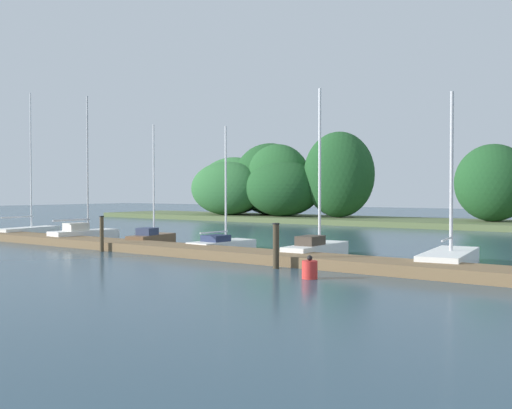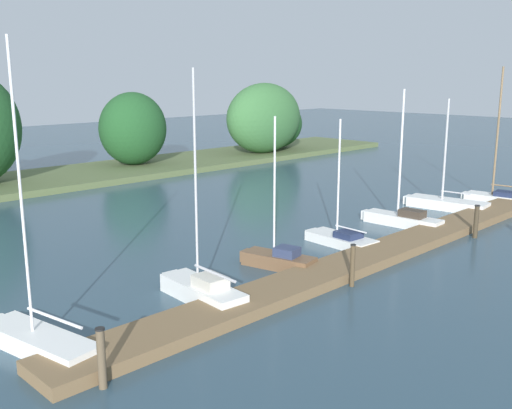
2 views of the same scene
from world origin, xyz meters
name	(u,v)px [view 2 (image 2 of 2)]	position (x,y,z in m)	size (l,w,h in m)	color
dock_pier	(388,250)	(0.00, 11.81, 0.17)	(28.75, 1.80, 0.35)	brown
far_shore	(13,142)	(-4.33, 36.21, 2.84)	(60.31, 8.00, 7.20)	#56663D
sailboat_0	(36,338)	(-13.49, 13.60, 0.33)	(1.66, 4.06, 7.82)	white
sailboat_1	(201,289)	(-8.31, 13.25, 0.39)	(1.28, 3.63, 7.12)	white
sailboat_2	(277,258)	(-4.24, 13.82, 0.35)	(1.50, 2.99, 5.50)	brown
sailboat_3	(340,238)	(-0.23, 14.02, 0.28)	(1.37, 3.34, 5.19)	white
sailboat_4	(401,218)	(4.34, 13.92, 0.39)	(1.11, 4.00, 6.29)	white
sailboat_5	(444,203)	(9.13, 14.27, 0.32)	(1.76, 4.46, 5.74)	white
sailboat_6	(495,195)	(12.76, 13.11, 0.40)	(1.54, 3.57, 7.35)	white
mooring_piling_0	(101,358)	(-13.26, 10.73, 0.73)	(0.22, 0.22, 1.45)	brown
mooring_piling_1	(352,265)	(-3.93, 10.68, 0.74)	(0.18, 0.18, 1.46)	#4C3D28
mooring_piling_2	(476,221)	(4.78, 10.50, 0.73)	(0.23, 0.23, 1.45)	#3D3323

